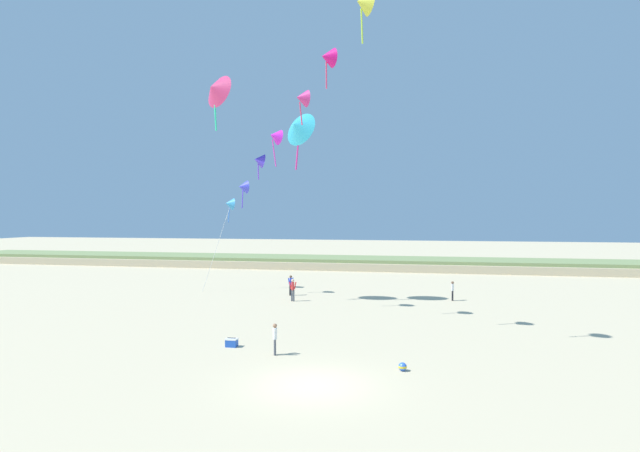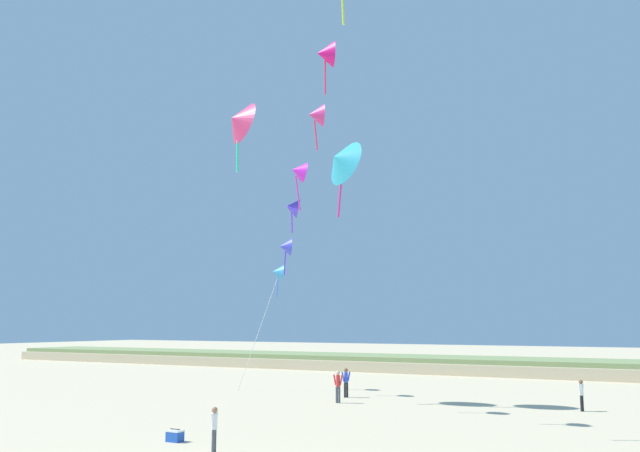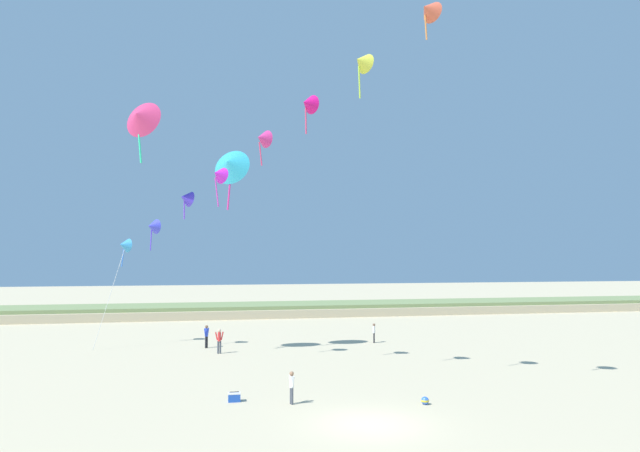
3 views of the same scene
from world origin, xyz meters
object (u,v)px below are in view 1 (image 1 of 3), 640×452
object	(u,v)px
large_kite_low_lead	(215,89)
beach_ball	(403,367)
person_far_left	(453,289)
person_near_left	(275,337)
person_mid_center	(291,284)
beach_cooler	(232,343)
person_near_right	(293,288)
large_kite_mid_trail	(297,127)

from	to	relation	value
large_kite_low_lead	beach_ball	size ratio (longest dim) A/B	12.47
person_far_left	beach_ball	bearing A→B (deg)	-99.68
person_near_left	person_far_left	xyz separation A→B (m)	(9.23, 17.47, 0.01)
person_near_left	person_mid_center	size ratio (longest dim) A/B	0.89
large_kite_low_lead	beach_cooler	size ratio (longest dim) A/B	7.82
large_kite_low_lead	beach_ball	xyz separation A→B (m)	(14.38, -13.74, -15.93)
person_near_left	beach_ball	world-z (taller)	person_near_left
large_kite_low_lead	person_far_left	bearing A→B (deg)	15.87
person_near_right	person_mid_center	bearing A→B (deg)	107.94
large_kite_mid_trail	beach_cooler	bearing A→B (deg)	-90.86
large_kite_mid_trail	person_near_right	bearing A→B (deg)	127.49
person_near_left	beach_cooler	distance (m)	2.85
person_near_left	large_kite_mid_trail	xyz separation A→B (m)	(-2.38, 13.99, 12.48)
person_mid_center	large_kite_low_lead	world-z (taller)	large_kite_low_lead
person_near_left	large_kite_mid_trail	distance (m)	18.90
person_near_left	person_near_right	size ratio (longest dim) A/B	0.87
person_mid_center	person_near_left	bearing A→B (deg)	-77.59
person_near_right	person_far_left	bearing A→B (deg)	12.55
person_near_right	beach_ball	size ratio (longest dim) A/B	4.79
person_mid_center	person_far_left	distance (m)	13.07
large_kite_mid_trail	beach_cooler	distance (m)	18.47
person_near_right	beach_ball	world-z (taller)	person_near_right
person_near_right	beach_ball	xyz separation A→B (m)	(9.00, -16.02, -0.82)
large_kite_low_lead	person_near_right	bearing A→B (deg)	22.97
person_near_right	beach_ball	distance (m)	18.39
person_near_left	large_kite_low_lead	size ratio (longest dim) A/B	0.33
large_kite_mid_trail	person_far_left	bearing A→B (deg)	16.66
person_near_left	beach_ball	size ratio (longest dim) A/B	4.16
person_mid_center	large_kite_mid_trail	bearing A→B (deg)	-67.19
person_far_left	large_kite_mid_trail	size ratio (longest dim) A/B	0.33
large_kite_mid_trail	person_mid_center	bearing A→B (deg)	112.81
person_near_right	beach_cooler	size ratio (longest dim) A/B	3.00
person_mid_center	person_far_left	world-z (taller)	person_mid_center
large_kite_low_lead	beach_cooler	bearing A→B (deg)	-63.27
person_mid_center	beach_cooler	xyz separation A→B (m)	(1.27, -16.46, -0.76)
person_near_left	beach_cooler	size ratio (longest dim) A/B	2.61
person_near_right	large_kite_mid_trail	bearing A→B (deg)	-52.51
large_kite_low_lead	large_kite_mid_trail	distance (m)	6.74
person_near_left	beach_ball	distance (m)	6.20
beach_cooler	person_far_left	bearing A→B (deg)	54.34
person_near_left	person_near_right	xyz separation A→B (m)	(-2.96, 14.75, 0.13)
beach_ball	person_near_left	bearing A→B (deg)	168.18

